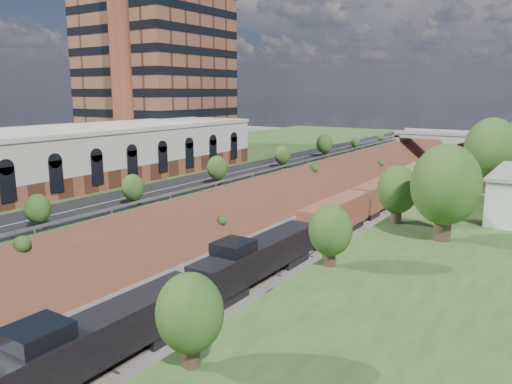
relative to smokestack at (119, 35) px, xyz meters
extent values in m
cube|color=#324D20|center=(3.00, 4.00, -22.50)|extent=(44.00, 180.00, 5.00)
cube|color=brown|center=(25.00, 4.00, -25.00)|extent=(10.00, 180.00, 10.00)
cube|color=brown|center=(47.00, 4.00, -25.00)|extent=(10.00, 180.00, 10.00)
cube|color=gray|center=(33.40, 4.00, -24.91)|extent=(1.58, 180.00, 0.18)
cube|color=gray|center=(38.60, 4.00, -24.91)|extent=(1.58, 180.00, 0.18)
cube|color=black|center=(20.50, 4.00, -19.95)|extent=(8.00, 180.00, 0.10)
cube|color=#99999E|center=(24.60, 4.00, -19.45)|extent=(0.06, 171.00, 0.30)
cube|color=brown|center=(8.00, -18.00, -18.90)|extent=(14.00, 62.00, 2.20)
cube|color=beige|center=(8.00, -18.00, -15.65)|extent=(14.00, 62.00, 4.30)
cube|color=beige|center=(8.00, -18.00, -13.25)|extent=(14.30, 62.30, 0.50)
cube|color=brown|center=(-8.00, 16.00, 2.00)|extent=(22.00, 22.00, 44.00)
cylinder|color=brown|center=(0.00, 0.00, 0.00)|extent=(3.20, 3.20, 40.00)
cube|color=gray|center=(24.50, 66.00, -21.90)|extent=(1.50, 8.00, 6.20)
cube|color=gray|center=(47.50, 66.00, -21.90)|extent=(1.50, 8.00, 6.20)
cube|color=gray|center=(36.00, 66.00, -18.80)|extent=(24.00, 8.00, 1.00)
cube|color=gray|center=(36.00, 62.00, -18.00)|extent=(24.00, 0.30, 0.80)
cube|color=gray|center=(36.00, 70.00, -18.00)|extent=(24.00, 0.30, 0.80)
cylinder|color=#473323|center=(53.00, -16.00, -18.69)|extent=(1.30, 1.30, 2.62)
ellipsoid|color=#28501C|center=(53.00, -16.00, -15.54)|extent=(5.25, 5.25, 6.30)
cube|color=black|center=(38.60, -37.80, -22.81)|extent=(2.78, 16.67, 2.59)
cube|color=black|center=(38.60, -20.13, -22.81)|extent=(2.78, 16.67, 2.59)
cube|color=brown|center=(38.60, 41.31, -22.43)|extent=(2.78, 104.22, 3.33)
camera|label=1|loc=(61.33, -55.50, -8.47)|focal=35.00mm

